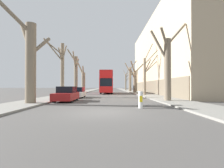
{
  "coord_description": "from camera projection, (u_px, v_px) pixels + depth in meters",
  "views": [
    {
      "loc": [
        0.42,
        -9.94,
        1.48
      ],
      "look_at": [
        0.76,
        20.98,
        1.88
      ],
      "focal_mm": 28.0,
      "sensor_mm": 36.0,
      "label": 1
    }
  ],
  "objects": [
    {
      "name": "sidewalk_left",
      "position": [
        90.0,
        90.0,
        59.83
      ],
      "size": [
        3.28,
        120.0,
        0.12
      ],
      "primitive_type": "cube",
      "color": "gray",
      "rests_on": "ground"
    },
    {
      "name": "traffic_bollard",
      "position": [
        141.0,
        100.0,
        11.76
      ],
      "size": [
        0.29,
        0.3,
        1.14
      ],
      "color": "white",
      "rests_on": "ground"
    },
    {
      "name": "building_facade_right",
      "position": [
        173.0,
        58.0,
        35.45
      ],
      "size": [
        10.08,
        37.4,
        14.68
      ],
      "color": "tan",
      "rests_on": "ground"
    },
    {
      "name": "street_tree_right_1",
      "position": [
        146.0,
        73.0,
        28.05
      ],
      "size": [
        2.38,
        3.29,
        8.74
      ],
      "color": "#7A6B56",
      "rests_on": "ground"
    },
    {
      "name": "parked_car_0",
      "position": [
        67.0,
        94.0,
        17.21
      ],
      "size": [
        1.75,
        4.44,
        1.46
      ],
      "color": "maroon",
      "rests_on": "ground"
    },
    {
      "name": "street_tree_left_1",
      "position": [
        62.0,
        67.0,
        23.82
      ],
      "size": [
        2.91,
        4.27,
        7.67
      ],
      "color": "#7A6B56",
      "rests_on": "ground"
    },
    {
      "name": "street_tree_left_0",
      "position": [
        30.0,
        60.0,
        14.33
      ],
      "size": [
        3.0,
        3.53,
        7.78
      ],
      "color": "#7A6B56",
      "rests_on": "ground"
    },
    {
      "name": "parked_car_1",
      "position": [
        77.0,
        93.0,
        22.73
      ],
      "size": [
        1.8,
        4.33,
        1.36
      ],
      "color": "silver",
      "rests_on": "ground"
    },
    {
      "name": "street_tree_right_2",
      "position": [
        135.0,
        79.0,
        39.48
      ],
      "size": [
        3.44,
        3.19,
        7.16
      ],
      "color": "#7A6B56",
      "rests_on": "ground"
    },
    {
      "name": "street_tree_right_4",
      "position": [
        126.0,
        80.0,
        62.23
      ],
      "size": [
        3.19,
        3.55,
        7.82
      ],
      "color": "#7A6B56",
      "rests_on": "ground"
    },
    {
      "name": "double_decker_bus",
      "position": [
        107.0,
        81.0,
        36.26
      ],
      "size": [
        2.46,
        10.71,
        4.45
      ],
      "color": "red",
      "rests_on": "ground"
    },
    {
      "name": "street_tree_right_3",
      "position": [
        130.0,
        78.0,
        50.16
      ],
      "size": [
        3.43,
        3.62,
        8.68
      ],
      "color": "#7A6B56",
      "rests_on": "ground"
    },
    {
      "name": "street_tree_left_2",
      "position": [
        76.0,
        73.0,
        32.81
      ],
      "size": [
        2.34,
        2.29,
        8.38
      ],
      "color": "#7A6B56",
      "rests_on": "ground"
    },
    {
      "name": "sidewalk_right",
      "position": [
        128.0,
        90.0,
        59.98
      ],
      "size": [
        3.28,
        120.0,
        0.12
      ],
      "primitive_type": "cube",
      "color": "gray",
      "rests_on": "ground"
    },
    {
      "name": "street_tree_right_0",
      "position": [
        167.0,
        65.0,
        16.78
      ],
      "size": [
        3.97,
        2.56,
        7.92
      ],
      "color": "#7A6B56",
      "rests_on": "ground"
    },
    {
      "name": "street_tree_left_3",
      "position": [
        83.0,
        80.0,
        42.37
      ],
      "size": [
        1.9,
        3.16,
        7.22
      ],
      "color": "#7A6B56",
      "rests_on": "ground"
    },
    {
      "name": "ground_plane",
      "position": [
        103.0,
        112.0,
        9.91
      ],
      "size": [
        300.0,
        300.0,
        0.0
      ],
      "primitive_type": "plane",
      "color": "#4C4947"
    }
  ]
}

